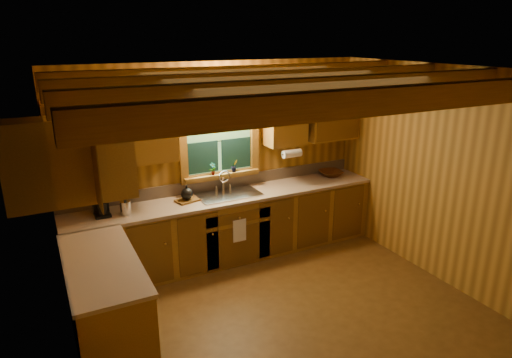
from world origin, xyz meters
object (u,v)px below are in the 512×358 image
object	(u,v)px
coffee_maker	(101,203)
wicker_basket	(331,173)
sink	(229,198)
cutting_board	(187,200)

from	to	relation	value
coffee_maker	wicker_basket	bearing A→B (deg)	-0.91
coffee_maker	wicker_basket	xyz separation A→B (m)	(3.29, 0.03, -0.11)
sink	coffee_maker	xyz separation A→B (m)	(-1.60, 0.04, 0.20)
sink	cutting_board	bearing A→B (deg)	178.47
coffee_maker	cutting_board	world-z (taller)	coffee_maker
sink	wicker_basket	xyz separation A→B (m)	(1.69, 0.06, 0.09)
cutting_board	wicker_basket	size ratio (longest dim) A/B	0.82
cutting_board	wicker_basket	bearing A→B (deg)	-12.97
sink	wicker_basket	bearing A→B (deg)	2.19
sink	wicker_basket	size ratio (longest dim) A/B	2.43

